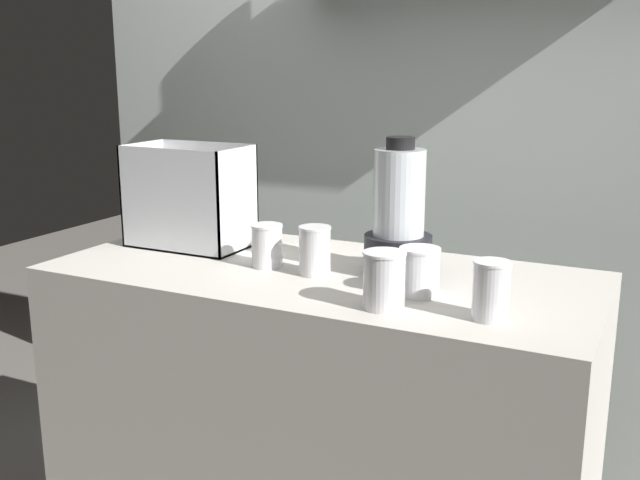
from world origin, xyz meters
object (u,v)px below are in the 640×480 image
at_px(blender_pitcher, 399,220).
at_px(juice_cup_mango_left, 315,253).
at_px(juice_cup_beet_middle, 384,284).
at_px(juice_cup_mango_right, 419,275).
at_px(juice_cup_carrot_far_right, 491,294).
at_px(carrot_display_bin, 188,214).
at_px(juice_cup_carrot_far_left, 267,247).

bearing_deg(blender_pitcher, juice_cup_mango_left, -151.66).
bearing_deg(juice_cup_beet_middle, juice_cup_mango_right, 73.24).
height_order(blender_pitcher, juice_cup_beet_middle, blender_pitcher).
bearing_deg(juice_cup_mango_left, juice_cup_beet_middle, -33.77).
bearing_deg(blender_pitcher, juice_cup_carrot_far_right, -39.01).
bearing_deg(juice_cup_mango_left, juice_cup_carrot_far_right, -16.13).
xyz_separation_m(blender_pitcher, juice_cup_beet_middle, (0.07, -0.27, -0.08)).
distance_m(juice_cup_mango_left, juice_cup_mango_right, 0.29).
distance_m(carrot_display_bin, juice_cup_carrot_far_left, 0.34).
xyz_separation_m(juice_cup_carrot_far_left, juice_cup_beet_middle, (0.40, -0.18, 0.00)).
relative_size(blender_pitcher, juice_cup_mango_right, 3.10).
distance_m(blender_pitcher, juice_cup_carrot_far_right, 0.39).
height_order(juice_cup_mango_left, juice_cup_carrot_far_right, juice_cup_carrot_far_right).
distance_m(juice_cup_mango_left, juice_cup_beet_middle, 0.30).
height_order(juice_cup_carrot_far_left, juice_cup_mango_right, juice_cup_carrot_far_left).
xyz_separation_m(juice_cup_carrot_far_left, juice_cup_carrot_far_right, (0.62, -0.15, 0.00)).
height_order(carrot_display_bin, blender_pitcher, blender_pitcher).
xyz_separation_m(carrot_display_bin, juice_cup_beet_middle, (0.72, -0.28, -0.04)).
height_order(carrot_display_bin, juice_cup_carrot_far_right, carrot_display_bin).
bearing_deg(carrot_display_bin, juice_cup_beet_middle, -21.17).
relative_size(juice_cup_carrot_far_left, juice_cup_carrot_far_right, 0.90).
bearing_deg(juice_cup_carrot_far_right, carrot_display_bin, 165.26).
relative_size(juice_cup_mango_right, juice_cup_carrot_far_right, 0.89).
xyz_separation_m(carrot_display_bin, juice_cup_carrot_far_left, (0.32, -0.10, -0.04)).
xyz_separation_m(blender_pitcher, juice_cup_mango_right, (0.11, -0.14, -0.09)).
bearing_deg(carrot_display_bin, juice_cup_carrot_far_right, -14.74).
bearing_deg(blender_pitcher, carrot_display_bin, 178.95).
distance_m(juice_cup_carrot_far_left, juice_cup_carrot_far_right, 0.64).
height_order(juice_cup_carrot_far_left, juice_cup_beet_middle, juice_cup_beet_middle).
height_order(carrot_display_bin, juice_cup_carrot_far_left, carrot_display_bin).
relative_size(blender_pitcher, juice_cup_carrot_far_left, 3.07).
height_order(juice_cup_carrot_far_left, juice_cup_mango_left, juice_cup_mango_left).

